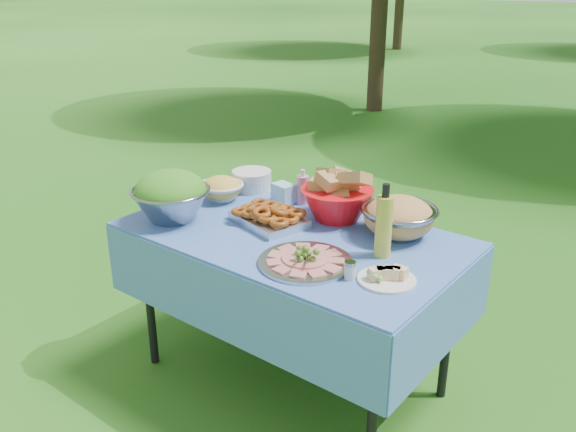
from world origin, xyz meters
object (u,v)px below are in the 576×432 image
Objects in this scene: pasta_bowl_steel at (399,216)px; picnic_table at (292,309)px; charcuterie_platter at (305,254)px; oil_bottle at (384,221)px; bread_bowl at (337,196)px; salad_bowl at (171,195)px; plate_stack at (252,180)px.

picnic_table is at bearing -145.43° from pasta_bowl_steel.
oil_bottle is (0.20, 0.25, 0.11)m from charcuterie_platter.
pasta_bowl_steel is at bearing 72.11° from charcuterie_platter.
bread_bowl is at bearing 76.81° from picnic_table.
salad_bowl is 0.95× the size of charcuterie_platter.
bread_bowl is at bearing -6.43° from plate_stack.
oil_bottle is at bearing 5.31° from picnic_table.
plate_stack is 0.61× the size of bread_bowl.
bread_bowl reaches higher than pasta_bowl_steel.
salad_bowl reaches higher than charcuterie_platter.
oil_bottle is (0.05, -0.22, 0.06)m from pasta_bowl_steel.
bread_bowl is at bearing 109.60° from charcuterie_platter.
charcuterie_platter is (-0.15, -0.46, -0.04)m from pasta_bowl_steel.
salad_bowl is at bearing -91.44° from plate_stack.
bread_bowl is 0.42m from oil_bottle.
bread_bowl reaches higher than plate_stack.
charcuterie_platter is at bearing -107.89° from pasta_bowl_steel.
oil_bottle reaches higher than picnic_table.
plate_stack is at bearing 173.57° from bread_bowl.
pasta_bowl_steel is at bearing 0.66° from bread_bowl.
picnic_table is 0.76m from salad_bowl.
oil_bottle reaches higher than pasta_bowl_steel.
charcuterie_platter is at bearing 0.84° from salad_bowl.
bread_bowl is 1.10× the size of oil_bottle.
plate_stack is at bearing 176.07° from pasta_bowl_steel.
bread_bowl is (0.57, -0.06, 0.06)m from plate_stack.
salad_bowl is at bearing -157.48° from picnic_table.
bread_bowl is 0.49m from charcuterie_platter.
picnic_table is 0.65m from pasta_bowl_steel.
picnic_table is 0.52m from charcuterie_platter.
charcuterie_platter is (0.16, -0.46, -0.07)m from bread_bowl.
plate_stack is 0.89m from pasta_bowl_steel.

